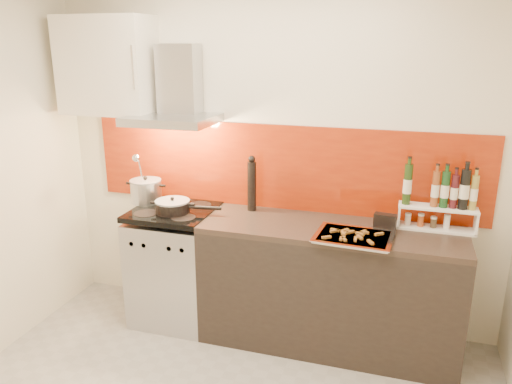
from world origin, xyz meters
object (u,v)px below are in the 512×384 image
(baking_tray, at_px, (354,237))
(stock_pot, at_px, (146,191))
(counter, at_px, (329,286))
(range_stove, at_px, (176,266))
(saute_pan, at_px, (174,206))
(pepper_mill, at_px, (252,184))

(baking_tray, bearing_deg, stock_pot, 170.59)
(counter, height_order, baking_tray, baking_tray)
(counter, xyz_separation_m, stock_pot, (-1.48, 0.10, 0.55))
(range_stove, height_order, saute_pan, saute_pan)
(baking_tray, bearing_deg, pepper_mill, 156.24)
(range_stove, relative_size, counter, 0.51)
(range_stove, distance_m, stock_pot, 0.63)
(range_stove, bearing_deg, baking_tray, -7.07)
(stock_pot, height_order, baking_tray, stock_pot)
(range_stove, relative_size, stock_pot, 3.72)
(pepper_mill, bearing_deg, stock_pot, -174.58)
(pepper_mill, bearing_deg, saute_pan, -155.18)
(range_stove, bearing_deg, saute_pan, -59.31)
(pepper_mill, xyz_separation_m, baking_tray, (0.80, -0.35, -0.19))
(counter, height_order, stock_pot, stock_pot)
(pepper_mill, relative_size, baking_tray, 0.81)
(range_stove, distance_m, counter, 1.20)
(range_stove, distance_m, pepper_mill, 0.89)
(counter, bearing_deg, stock_pot, 176.18)
(range_stove, xyz_separation_m, pepper_mill, (0.57, 0.18, 0.66))
(range_stove, distance_m, saute_pan, 0.52)
(saute_pan, distance_m, baking_tray, 1.34)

